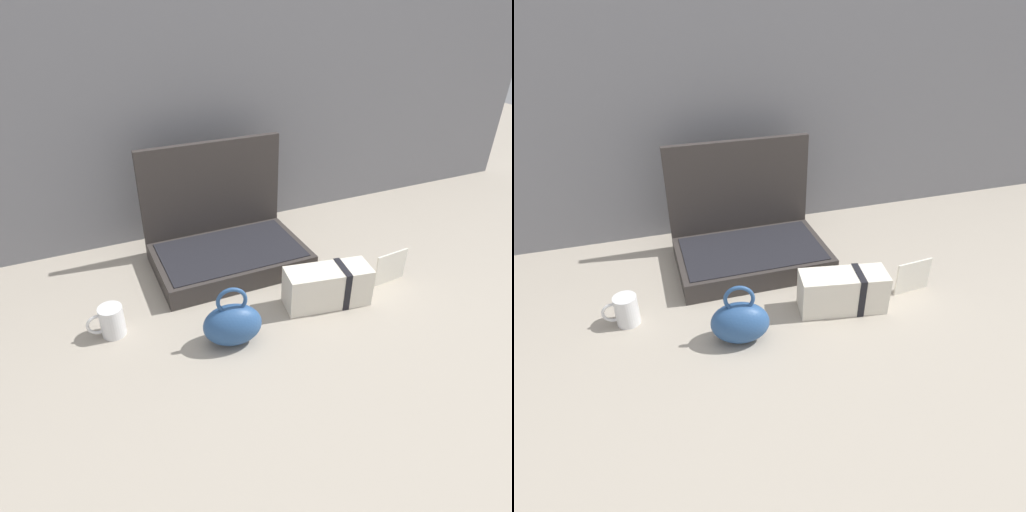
# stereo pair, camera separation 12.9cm
# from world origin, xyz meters

# --- Properties ---
(ground_plane) EXTENTS (6.00, 6.00, 0.00)m
(ground_plane) POSITION_xyz_m (0.00, 0.00, 0.00)
(ground_plane) COLOR #9E9384
(back_wall) EXTENTS (3.20, 0.06, 1.40)m
(back_wall) POSITION_xyz_m (0.00, 0.58, 0.70)
(back_wall) COLOR slate
(back_wall) RESTS_ON ground_plane
(open_suitcase) EXTENTS (0.51, 0.34, 0.40)m
(open_suitcase) POSITION_xyz_m (0.02, 0.27, 0.09)
(open_suitcase) COLOR #332D2B
(open_suitcase) RESTS_ON ground_plane
(teal_pouch_handbag) EXTENTS (0.18, 0.13, 0.19)m
(teal_pouch_handbag) POSITION_xyz_m (-0.11, -0.14, 0.06)
(teal_pouch_handbag) COLOR #284C7F
(teal_pouch_handbag) RESTS_ON ground_plane
(cream_toiletry_bag) EXTENTS (0.28, 0.14, 0.13)m
(cream_toiletry_bag) POSITION_xyz_m (0.22, -0.09, 0.06)
(cream_toiletry_bag) COLOR silver
(cream_toiletry_bag) RESTS_ON ground_plane
(coffee_mug) EXTENTS (0.11, 0.07, 0.09)m
(coffee_mug) POSITION_xyz_m (-0.42, 0.03, 0.05)
(coffee_mug) COLOR silver
(coffee_mug) RESTS_ON ground_plane
(info_card_left) EXTENTS (0.13, 0.02, 0.11)m
(info_card_left) POSITION_xyz_m (0.47, -0.07, 0.06)
(info_card_left) COLOR silver
(info_card_left) RESTS_ON ground_plane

